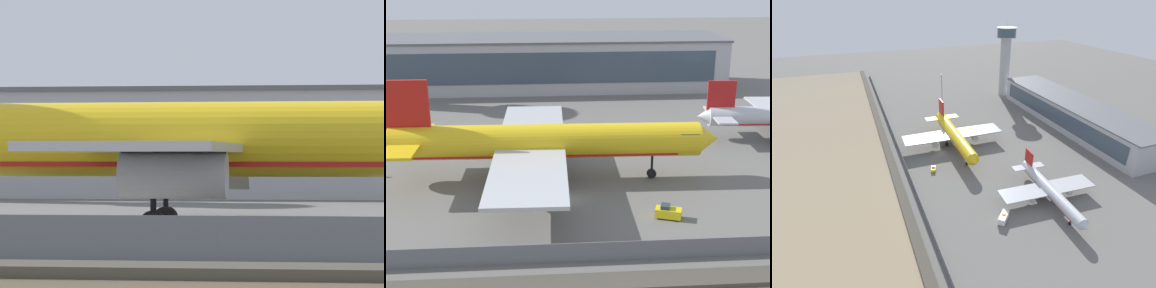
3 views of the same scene
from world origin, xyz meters
The scene contains 6 objects.
ground_plane centered at (0.00, 0.00, 0.00)m, with size 500.00×500.00×0.00m, color #66635E.
shoreline_seawall centered at (0.00, -20.50, 0.25)m, with size 320.00×3.00×0.50m.
perimeter_fence centered at (0.00, -16.00, 1.13)m, with size 280.00×0.10×2.27m.
cargo_jet_yellow centered at (-3.32, 7.15, 5.83)m, with size 50.37×42.80×15.26m.
baggage_tug centered at (12.25, -6.48, 0.81)m, with size 3.55×2.58×1.80m.
terminal_building centered at (-5.19, 70.00, 6.42)m, with size 96.73×21.48×12.83m.
Camera 2 is at (-3.46, -65.92, 30.25)m, focal length 50.00 mm.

